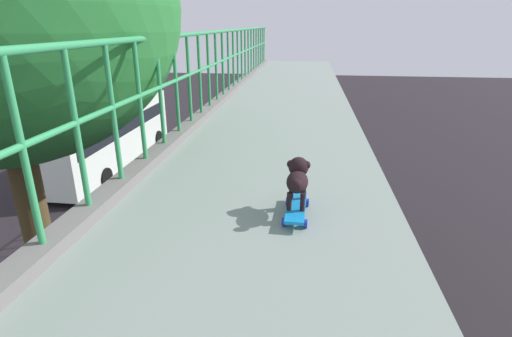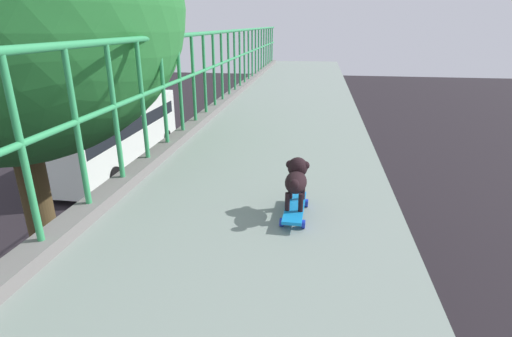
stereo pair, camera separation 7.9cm
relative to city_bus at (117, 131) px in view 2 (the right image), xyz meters
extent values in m
cube|color=black|center=(9.98, -16.63, 4.05)|extent=(2.38, 0.06, 0.00)
cylinder|color=#349D5B|center=(8.82, -17.02, 4.72)|extent=(0.04, 0.04, 1.15)
cylinder|color=#349D5B|center=(8.82, -16.47, 4.72)|extent=(0.04, 0.04, 1.15)
cylinder|color=#349D5B|center=(8.82, -15.92, 4.72)|extent=(0.04, 0.04, 1.15)
cylinder|color=#349D5B|center=(8.82, -15.36, 4.72)|extent=(0.04, 0.04, 1.15)
cylinder|color=#349D5B|center=(8.82, -14.81, 4.72)|extent=(0.04, 0.04, 1.15)
cylinder|color=#349D5B|center=(8.82, -14.26, 4.72)|extent=(0.04, 0.04, 1.15)
cylinder|color=#349D5B|center=(8.82, -13.71, 4.72)|extent=(0.04, 0.04, 1.15)
cylinder|color=#349D5B|center=(8.82, -13.16, 4.72)|extent=(0.04, 0.04, 1.15)
cylinder|color=#349D5B|center=(8.82, -12.61, 4.72)|extent=(0.04, 0.04, 1.15)
cylinder|color=#349D5B|center=(8.82, -12.06, 4.72)|extent=(0.04, 0.04, 1.15)
cylinder|color=#349D5B|center=(8.82, -11.51, 4.72)|extent=(0.04, 0.04, 1.15)
cylinder|color=#349D5B|center=(8.82, -10.96, 4.72)|extent=(0.04, 0.04, 1.15)
cylinder|color=#349D5B|center=(8.82, -10.41, 4.72)|extent=(0.04, 0.04, 1.15)
cylinder|color=#349D5B|center=(8.82, -9.86, 4.72)|extent=(0.04, 0.04, 1.15)
cylinder|color=#349D5B|center=(8.82, -9.31, 4.72)|extent=(0.04, 0.04, 1.15)
cylinder|color=#349D5B|center=(8.82, -8.76, 4.72)|extent=(0.04, 0.04, 1.15)
cylinder|color=#349D5B|center=(8.82, -8.21, 4.72)|extent=(0.04, 0.04, 1.15)
cylinder|color=#349D5B|center=(8.82, -7.66, 4.72)|extent=(0.04, 0.04, 1.15)
cylinder|color=#349D5B|center=(8.82, -7.11, 4.72)|extent=(0.04, 0.04, 1.15)
cylinder|color=#349D5B|center=(8.82, -6.56, 4.72)|extent=(0.04, 0.04, 1.15)
cylinder|color=#349D5B|center=(8.82, -6.01, 4.72)|extent=(0.04, 0.04, 1.15)
cylinder|color=#349D5B|center=(8.82, -5.45, 4.72)|extent=(0.04, 0.04, 1.15)
cylinder|color=#349D5B|center=(8.82, -4.90, 4.72)|extent=(0.04, 0.04, 1.15)
cylinder|color=#349D5B|center=(8.82, -4.35, 4.72)|extent=(0.04, 0.04, 1.15)
cube|color=white|center=(0.00, 0.00, -0.08)|extent=(2.55, 10.84, 2.95)
cube|color=black|center=(0.00, 0.00, 0.44)|extent=(2.57, 9.97, 0.70)
cylinder|color=black|center=(1.23, 3.79, -1.35)|extent=(0.28, 0.96, 0.96)
cylinder|color=black|center=(-1.23, 3.79, -1.35)|extent=(0.28, 0.96, 0.96)
cylinder|color=black|center=(1.23, -2.98, -1.35)|extent=(0.28, 0.96, 0.96)
cylinder|color=black|center=(-1.23, -2.98, -1.35)|extent=(0.28, 0.96, 0.96)
cylinder|color=#503F24|center=(6.79, -14.60, 1.29)|extent=(0.37, 0.37, 6.25)
cube|color=#1381D2|center=(10.37, -16.25, 4.13)|extent=(0.16, 0.55, 0.02)
cylinder|color=#1A2FAE|center=(10.46, -16.08, 4.09)|extent=(0.03, 0.06, 0.06)
cylinder|color=#1A2FAE|center=(10.30, -16.07, 4.09)|extent=(0.03, 0.06, 0.06)
cylinder|color=#1A2FAE|center=(10.45, -16.43, 4.09)|extent=(0.03, 0.06, 0.06)
cylinder|color=#1A2FAE|center=(10.29, -16.43, 4.09)|extent=(0.03, 0.06, 0.06)
cylinder|color=black|center=(10.42, -16.12, 4.21)|extent=(0.04, 0.04, 0.14)
cylinder|color=black|center=(10.33, -16.12, 4.21)|extent=(0.04, 0.04, 0.14)
cylinder|color=black|center=(10.42, -16.34, 4.21)|extent=(0.04, 0.04, 0.14)
cylinder|color=black|center=(10.32, -16.34, 4.21)|extent=(0.04, 0.04, 0.14)
ellipsoid|color=black|center=(10.37, -16.23, 4.32)|extent=(0.17, 0.30, 0.15)
sphere|color=black|center=(10.38, -16.11, 4.40)|extent=(0.16, 0.16, 0.16)
ellipsoid|color=black|center=(10.38, -16.04, 4.39)|extent=(0.06, 0.07, 0.05)
sphere|color=black|center=(10.43, -16.11, 4.42)|extent=(0.07, 0.07, 0.07)
sphere|color=black|center=(10.32, -16.11, 4.42)|extent=(0.07, 0.07, 0.07)
sphere|color=black|center=(10.37, -16.38, 4.37)|extent=(0.07, 0.07, 0.07)
camera|label=1|loc=(10.41, -18.96, 5.44)|focal=27.49mm
camera|label=2|loc=(10.49, -18.95, 5.44)|focal=27.49mm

